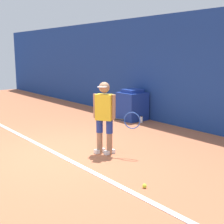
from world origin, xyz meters
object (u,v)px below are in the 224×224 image
at_px(tennis_player, 105,115).
at_px(water_bottle, 141,120).
at_px(tennis_ball, 144,186).
at_px(covered_chair, 132,105).

relative_size(tennis_player, water_bottle, 7.10).
xyz_separation_m(tennis_player, tennis_ball, (1.73, -0.56, -0.79)).
distance_m(covered_chair, water_bottle, 0.61).
bearing_deg(tennis_player, covered_chair, 96.55).
xyz_separation_m(tennis_player, water_bottle, (-1.63, 2.61, -0.73)).
distance_m(tennis_ball, water_bottle, 4.62).
bearing_deg(water_bottle, covered_chair, 171.51).
relative_size(tennis_ball, water_bottle, 0.32).
xyz_separation_m(tennis_player, covered_chair, (-2.12, 2.69, -0.37)).
bearing_deg(tennis_ball, water_bottle, 136.66).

